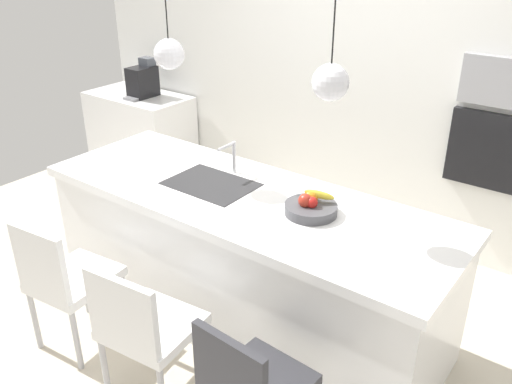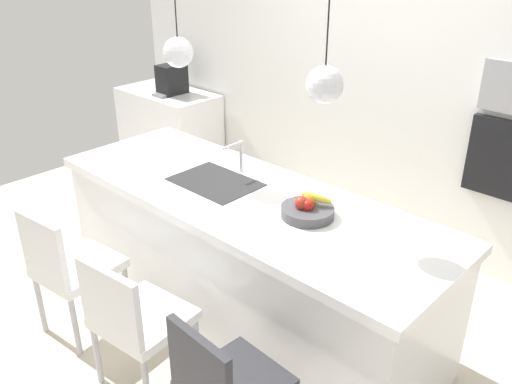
% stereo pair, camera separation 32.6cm
% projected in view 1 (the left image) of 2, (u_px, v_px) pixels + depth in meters
% --- Properties ---
extents(floor, '(6.60, 6.60, 0.00)m').
position_uv_depth(floor, '(244.00, 314.00, 3.74)').
color(floor, beige).
rests_on(floor, ground).
extents(back_wall, '(6.00, 0.10, 2.60)m').
position_uv_depth(back_wall, '(369.00, 81.00, 4.36)').
color(back_wall, white).
rests_on(back_wall, ground).
extents(kitchen_island, '(2.71, 0.95, 0.92)m').
position_uv_depth(kitchen_island, '(244.00, 258.00, 3.54)').
color(kitchen_island, white).
rests_on(kitchen_island, ground).
extents(sink_basin, '(0.56, 0.40, 0.02)m').
position_uv_depth(sink_basin, '(211.00, 185.00, 3.48)').
color(sink_basin, '#2D2D30').
rests_on(sink_basin, kitchen_island).
extents(faucet, '(0.02, 0.17, 0.22)m').
position_uv_depth(faucet, '(231.00, 154.00, 3.57)').
color(faucet, silver).
rests_on(faucet, kitchen_island).
extents(fruit_bowl, '(0.30, 0.30, 0.15)m').
position_uv_depth(fruit_bowl, '(311.00, 206.00, 3.10)').
color(fruit_bowl, '#4C4C51').
rests_on(fruit_bowl, kitchen_island).
extents(side_counter, '(1.10, 0.60, 0.86)m').
position_uv_depth(side_counter, '(141.00, 134.00, 5.77)').
color(side_counter, white).
rests_on(side_counter, ground).
extents(coffee_machine, '(0.20, 0.35, 0.38)m').
position_uv_depth(coffee_machine, '(143.00, 81.00, 5.46)').
color(coffee_machine, black).
rests_on(coffee_machine, side_counter).
extents(microwave, '(0.54, 0.08, 0.34)m').
position_uv_depth(microwave, '(502.00, 82.00, 3.69)').
color(microwave, '#9E9EA3').
rests_on(microwave, back_wall).
extents(oven, '(0.56, 0.08, 0.56)m').
position_uv_depth(oven, '(488.00, 150.00, 3.91)').
color(oven, black).
rests_on(oven, back_wall).
extents(chair_near, '(0.47, 0.52, 0.91)m').
position_uv_depth(chair_near, '(65.00, 278.00, 3.25)').
color(chair_near, white).
rests_on(chair_near, ground).
extents(chair_middle, '(0.52, 0.50, 0.87)m').
position_uv_depth(chair_middle, '(144.00, 325.00, 2.89)').
color(chair_middle, white).
rests_on(chair_middle, ground).
extents(pendant_light_left, '(0.19, 0.19, 0.79)m').
position_uv_depth(pendant_light_left, '(169.00, 54.00, 3.30)').
color(pendant_light_left, silver).
extents(pendant_light_right, '(0.19, 0.19, 0.79)m').
position_uv_depth(pendant_light_right, '(330.00, 82.00, 2.69)').
color(pendant_light_right, silver).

